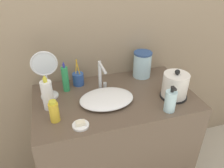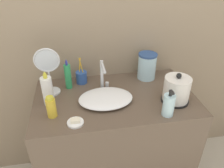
% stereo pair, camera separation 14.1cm
% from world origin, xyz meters
% --- Properties ---
extents(wall_back, '(6.00, 0.04, 2.60)m').
position_xyz_m(wall_back, '(0.00, 0.64, 1.30)').
color(wall_back, gray).
rests_on(wall_back, ground_plane).
extents(vanity_counter, '(1.07, 0.62, 0.88)m').
position_xyz_m(vanity_counter, '(0.00, 0.31, 0.44)').
color(vanity_counter, brown).
rests_on(vanity_counter, ground_plane).
extents(sink_basin, '(0.35, 0.26, 0.05)m').
position_xyz_m(sink_basin, '(-0.07, 0.27, 0.91)').
color(sink_basin, white).
rests_on(sink_basin, vanity_counter).
extents(faucet, '(0.06, 0.16, 0.21)m').
position_xyz_m(faucet, '(-0.06, 0.41, 1.00)').
color(faucet, silver).
rests_on(faucet, vanity_counter).
extents(electric_kettle, '(0.18, 0.18, 0.20)m').
position_xyz_m(electric_kettle, '(0.37, 0.19, 0.96)').
color(electric_kettle, black).
rests_on(electric_kettle, vanity_counter).
extents(toothbrush_cup, '(0.08, 0.08, 0.21)m').
position_xyz_m(toothbrush_cup, '(-0.21, 0.53, 0.93)').
color(toothbrush_cup, '#2D519E').
rests_on(toothbrush_cup, vanity_counter).
extents(lotion_bottle, '(0.07, 0.07, 0.17)m').
position_xyz_m(lotion_bottle, '(0.27, 0.07, 0.95)').
color(lotion_bottle, silver).
rests_on(lotion_bottle, vanity_counter).
extents(shampoo_bottle, '(0.07, 0.07, 0.23)m').
position_xyz_m(shampoo_bottle, '(-0.43, 0.30, 0.98)').
color(shampoo_bottle, white).
rests_on(shampoo_bottle, vanity_counter).
extents(mouthwash_bottle, '(0.06, 0.06, 0.14)m').
position_xyz_m(mouthwash_bottle, '(-0.40, 0.17, 0.95)').
color(mouthwash_bottle, gold).
rests_on(mouthwash_bottle, vanity_counter).
extents(hand_cream_bottle, '(0.05, 0.05, 0.22)m').
position_xyz_m(hand_cream_bottle, '(-0.30, 0.48, 0.98)').
color(hand_cream_bottle, '#2D9956').
rests_on(hand_cream_bottle, vanity_counter).
extents(soap_dish, '(0.09, 0.09, 0.03)m').
position_xyz_m(soap_dish, '(-0.27, 0.08, 0.89)').
color(soap_dish, white).
rests_on(soap_dish, vanity_counter).
extents(vanity_mirror, '(0.17, 0.12, 0.33)m').
position_xyz_m(vanity_mirror, '(-0.42, 0.43, 1.06)').
color(vanity_mirror, silver).
rests_on(vanity_mirror, vanity_counter).
extents(water_pitcher, '(0.14, 0.14, 0.20)m').
position_xyz_m(water_pitcher, '(0.28, 0.52, 0.98)').
color(water_pitcher, '#B2DBEA').
rests_on(water_pitcher, vanity_counter).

